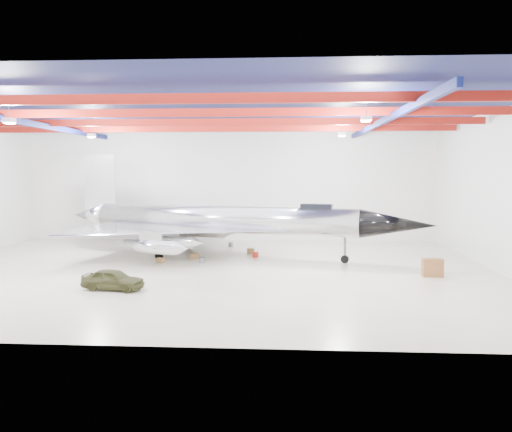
{
  "coord_description": "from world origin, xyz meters",
  "views": [
    {
      "loc": [
        5.69,
        -33.7,
        6.89
      ],
      "look_at": [
        3.53,
        2.0,
        3.6
      ],
      "focal_mm": 35.0,
      "sensor_mm": 36.0,
      "label": 1
    }
  ],
  "objects": [
    {
      "name": "oil_barrel",
      "position": [
        -1.42,
        4.38,
        0.21
      ],
      "size": [
        0.62,
        0.5,
        0.42
      ],
      "primitive_type": "cube",
      "rotation": [
        0.0,
        0.0,
        0.04
      ],
      "color": "olive",
      "rests_on": "floor"
    },
    {
      "name": "ceiling_structure",
      "position": [
        0.0,
        0.0,
        10.32
      ],
      "size": [
        39.5,
        29.5,
        1.08
      ],
      "color": "maroon",
      "rests_on": "ceiling"
    },
    {
      "name": "spares_box",
      "position": [
        0.73,
        10.65,
        0.19
      ],
      "size": [
        0.52,
        0.52,
        0.39
      ],
      "primitive_type": "cylinder",
      "rotation": [
        0.0,
        0.0,
        -0.23
      ],
      "color": "#59595B",
      "rests_on": "floor"
    },
    {
      "name": "ceiling",
      "position": [
        0.0,
        0.0,
        11.0
      ],
      "size": [
        40.0,
        40.0,
        0.0
      ],
      "primitive_type": "plane",
      "rotation": [
        3.14,
        0.0,
        0.0
      ],
      "color": "#0A0F38",
      "rests_on": "wall_back"
    },
    {
      "name": "floor",
      "position": [
        0.0,
        0.0,
        0.0
      ],
      "size": [
        40.0,
        40.0,
        0.0
      ],
      "primitive_type": "plane",
      "color": "#B9AF93",
      "rests_on": "ground"
    },
    {
      "name": "wall_right",
      "position": [
        20.0,
        0.0,
        5.5
      ],
      "size": [
        0.0,
        30.0,
        30.0
      ],
      "primitive_type": "plane",
      "rotation": [
        1.57,
        0.0,
        -1.57
      ],
      "color": "silver",
      "rests_on": "floor"
    },
    {
      "name": "desk",
      "position": [
        15.19,
        -1.21,
        0.59
      ],
      "size": [
        1.3,
        0.66,
        1.19
      ],
      "primitive_type": "cube",
      "rotation": [
        0.0,
        0.0,
        -0.01
      ],
      "color": "brown",
      "rests_on": "floor"
    },
    {
      "name": "crate_ply",
      "position": [
        -3.62,
        2.45,
        0.19
      ],
      "size": [
        0.64,
        0.58,
        0.37
      ],
      "primitive_type": "cube",
      "rotation": [
        0.0,
        0.0,
        -0.35
      ],
      "color": "olive",
      "rests_on": "floor"
    },
    {
      "name": "jeep",
      "position": [
        -4.27,
        -5.94,
        0.61
      ],
      "size": [
        3.74,
        1.92,
        1.22
      ],
      "primitive_type": "imported",
      "rotation": [
        0.0,
        0.0,
        1.43
      ],
      "color": "#3B3D1E",
      "rests_on": "floor"
    },
    {
      "name": "tool_chest",
      "position": [
        3.28,
        5.36,
        0.22
      ],
      "size": [
        0.6,
        0.6,
        0.43
      ],
      "primitive_type": "cylinder",
      "rotation": [
        0.0,
        0.0,
        0.3
      ],
      "color": "#A91C10",
      "rests_on": "floor"
    },
    {
      "name": "jet_aircraft",
      "position": [
        0.64,
        5.49,
        2.69
      ],
      "size": [
        29.67,
        20.71,
        8.2
      ],
      "rotation": [
        0.0,
        0.0,
        -0.24
      ],
      "color": "silver",
      "rests_on": "floor"
    },
    {
      "name": "parts_bin",
      "position": [
        2.78,
        6.99,
        0.21
      ],
      "size": [
        0.65,
        0.53,
        0.43
      ],
      "primitive_type": "cube",
      "rotation": [
        0.0,
        0.0,
        0.08
      ],
      "color": "olive",
      "rests_on": "floor"
    },
    {
      "name": "wall_back",
      "position": [
        0.0,
        15.0,
        5.5
      ],
      "size": [
        40.0,
        0.0,
        40.0
      ],
      "primitive_type": "plane",
      "rotation": [
        1.57,
        0.0,
        0.0
      ],
      "color": "silver",
      "rests_on": "floor"
    },
    {
      "name": "engine_drum",
      "position": [
        -0.55,
        2.59,
        0.2
      ],
      "size": [
        0.54,
        0.54,
        0.4
      ],
      "primitive_type": "cylinder",
      "rotation": [
        0.0,
        0.0,
        0.22
      ],
      "color": "#59595B",
      "rests_on": "floor"
    }
  ]
}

